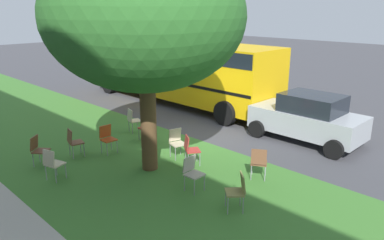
{
  "coord_description": "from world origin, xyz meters",
  "views": [
    {
      "loc": [
        -8.37,
        8.94,
        4.4
      ],
      "look_at": [
        -0.83,
        1.29,
        1.11
      ],
      "focal_mm": 34.66,
      "sensor_mm": 36.0,
      "label": 1
    }
  ],
  "objects_px": {
    "chair_2": "(38,148)",
    "chair_5": "(192,171)",
    "chair_3": "(259,161)",
    "chair_4": "(107,137)",
    "chair_10": "(147,126)",
    "chair_9": "(133,119)",
    "chair_7": "(74,141)",
    "school_bus": "(177,66)",
    "chair_6": "(177,141)",
    "street_tree": "(145,18)",
    "chair_1": "(52,162)",
    "chair_8": "(238,189)",
    "parked_car": "(308,117)",
    "chair_0": "(190,148)"
  },
  "relations": [
    {
      "from": "chair_10",
      "to": "chair_9",
      "type": "bearing_deg",
      "value": -9.36
    },
    {
      "from": "street_tree",
      "to": "chair_5",
      "type": "relative_size",
      "value": 6.88
    },
    {
      "from": "chair_5",
      "to": "parked_car",
      "type": "height_order",
      "value": "parked_car"
    },
    {
      "from": "chair_9",
      "to": "chair_8",
      "type": "bearing_deg",
      "value": 165.0
    },
    {
      "from": "street_tree",
      "to": "chair_8",
      "type": "bearing_deg",
      "value": 179.08
    },
    {
      "from": "chair_1",
      "to": "chair_8",
      "type": "bearing_deg",
      "value": -153.14
    },
    {
      "from": "chair_6",
      "to": "chair_7",
      "type": "bearing_deg",
      "value": 44.18
    },
    {
      "from": "chair_9",
      "to": "street_tree",
      "type": "bearing_deg",
      "value": 151.45
    },
    {
      "from": "street_tree",
      "to": "chair_2",
      "type": "relative_size",
      "value": 6.88
    },
    {
      "from": "chair_8",
      "to": "parked_car",
      "type": "bearing_deg",
      "value": -77.95
    },
    {
      "from": "chair_5",
      "to": "chair_0",
      "type": "bearing_deg",
      "value": -43.17
    },
    {
      "from": "parked_car",
      "to": "chair_6",
      "type": "bearing_deg",
      "value": 62.44
    },
    {
      "from": "chair_2",
      "to": "chair_8",
      "type": "bearing_deg",
      "value": -160.01
    },
    {
      "from": "chair_0",
      "to": "chair_9",
      "type": "relative_size",
      "value": 1.0
    },
    {
      "from": "chair_3",
      "to": "chair_7",
      "type": "xyz_separation_m",
      "value": [
        4.91,
        2.65,
        0.0
      ]
    },
    {
      "from": "chair_0",
      "to": "chair_1",
      "type": "xyz_separation_m",
      "value": [
        1.84,
        3.25,
        0.0
      ]
    },
    {
      "from": "chair_0",
      "to": "chair_1",
      "type": "relative_size",
      "value": 1.0
    },
    {
      "from": "chair_4",
      "to": "chair_9",
      "type": "bearing_deg",
      "value": -59.86
    },
    {
      "from": "street_tree",
      "to": "chair_10",
      "type": "relative_size",
      "value": 6.88
    },
    {
      "from": "chair_7",
      "to": "chair_9",
      "type": "bearing_deg",
      "value": -78.01
    },
    {
      "from": "chair_2",
      "to": "chair_8",
      "type": "distance_m",
      "value": 5.98
    },
    {
      "from": "chair_0",
      "to": "chair_8",
      "type": "relative_size",
      "value": 1.0
    },
    {
      "from": "chair_3",
      "to": "chair_0",
      "type": "bearing_deg",
      "value": 17.03
    },
    {
      "from": "chair_8",
      "to": "school_bus",
      "type": "distance_m",
      "value": 10.21
    },
    {
      "from": "chair_3",
      "to": "chair_9",
      "type": "xyz_separation_m",
      "value": [
        5.47,
        0.01,
        0.0
      ]
    },
    {
      "from": "chair_8",
      "to": "chair_10",
      "type": "relative_size",
      "value": 1.0
    },
    {
      "from": "chair_9",
      "to": "school_bus",
      "type": "height_order",
      "value": "school_bus"
    },
    {
      "from": "chair_0",
      "to": "chair_6",
      "type": "relative_size",
      "value": 1.0
    },
    {
      "from": "chair_6",
      "to": "chair_10",
      "type": "distance_m",
      "value": 1.79
    },
    {
      "from": "school_bus",
      "to": "street_tree",
      "type": "bearing_deg",
      "value": 130.89
    },
    {
      "from": "chair_5",
      "to": "chair_8",
      "type": "bearing_deg",
      "value": -178.87
    },
    {
      "from": "chair_1",
      "to": "chair_10",
      "type": "distance_m",
      "value": 3.72
    },
    {
      "from": "parked_car",
      "to": "school_bus",
      "type": "height_order",
      "value": "school_bus"
    },
    {
      "from": "chair_0",
      "to": "chair_2",
      "type": "bearing_deg",
      "value": 44.94
    },
    {
      "from": "chair_5",
      "to": "chair_10",
      "type": "bearing_deg",
      "value": -22.25
    },
    {
      "from": "chair_3",
      "to": "chair_2",
      "type": "bearing_deg",
      "value": 36.12
    },
    {
      "from": "chair_4",
      "to": "parked_car",
      "type": "distance_m",
      "value": 6.64
    },
    {
      "from": "street_tree",
      "to": "chair_6",
      "type": "height_order",
      "value": "street_tree"
    },
    {
      "from": "chair_10",
      "to": "parked_car",
      "type": "relative_size",
      "value": 0.24
    },
    {
      "from": "chair_1",
      "to": "chair_3",
      "type": "distance_m",
      "value": 5.41
    },
    {
      "from": "chair_3",
      "to": "chair_4",
      "type": "relative_size",
      "value": 1.0
    },
    {
      "from": "chair_2",
      "to": "parked_car",
      "type": "xyz_separation_m",
      "value": [
        -4.5,
        -7.28,
        0.32
      ]
    },
    {
      "from": "chair_7",
      "to": "chair_8",
      "type": "bearing_deg",
      "value": -169.54
    },
    {
      "from": "chair_1",
      "to": "chair_7",
      "type": "distance_m",
      "value": 1.64
    },
    {
      "from": "chair_7",
      "to": "school_bus",
      "type": "relative_size",
      "value": 0.08
    },
    {
      "from": "chair_2",
      "to": "chair_5",
      "type": "bearing_deg",
      "value": -154.48
    },
    {
      "from": "chair_10",
      "to": "school_bus",
      "type": "height_order",
      "value": "school_bus"
    },
    {
      "from": "street_tree",
      "to": "chair_8",
      "type": "xyz_separation_m",
      "value": [
        -3.16,
        0.05,
        -3.63
      ]
    },
    {
      "from": "parked_car",
      "to": "chair_9",
      "type": "bearing_deg",
      "value": 36.26
    },
    {
      "from": "chair_7",
      "to": "chair_2",
      "type": "bearing_deg",
      "value": 82.83
    }
  ]
}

